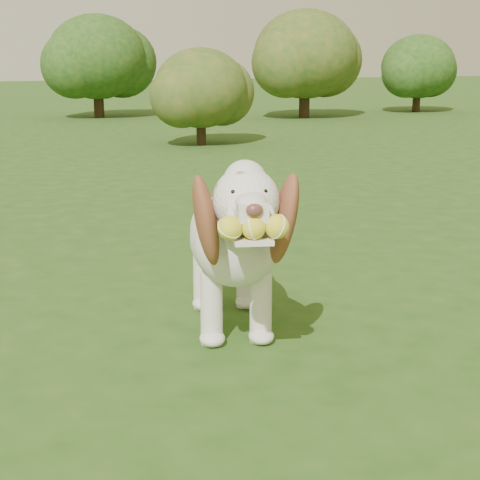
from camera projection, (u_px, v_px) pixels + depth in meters
name	position (u px, v px, depth m)	size (l,w,h in m)	color
ground	(284.00, 282.00, 4.20)	(80.00, 80.00, 0.00)	#224413
dog	(233.00, 236.00, 3.32)	(0.66, 1.32, 0.86)	silver
shrub_c	(201.00, 88.00, 10.60)	(1.35, 1.35, 1.40)	#382314
shrub_f	(305.00, 54.00, 15.40)	(2.17, 2.17, 2.25)	#382314
shrub_i	(97.00, 57.00, 15.47)	(2.08, 2.08, 2.15)	#382314
shrub_h	(418.00, 67.00, 17.17)	(1.72, 1.72, 1.78)	#382314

